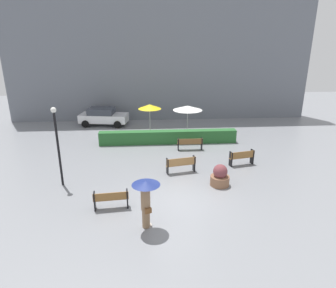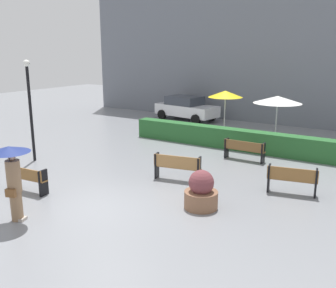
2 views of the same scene
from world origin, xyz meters
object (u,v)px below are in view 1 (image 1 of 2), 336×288
object	(u,v)px
bench_mid_center	(181,164)
patio_umbrella_white	(188,108)
patio_umbrella_yellow	(150,107)
parked_car	(103,116)
bench_far_right	(242,157)
lamp_post	(57,139)
planter_pot	(220,176)
pedestrian_with_umbrella	(146,196)
bench_near_left	(111,199)
bench_back_row	(190,143)

from	to	relation	value
bench_mid_center	patio_umbrella_white	distance (m)	7.48
bench_mid_center	patio_umbrella_white	xyz separation A→B (m)	(1.31, 7.18, 1.67)
patio_umbrella_yellow	parked_car	size ratio (longest dim) A/B	0.56
bench_far_right	lamp_post	xyz separation A→B (m)	(-10.26, -1.92, 2.01)
parked_car	lamp_post	bearing A→B (deg)	-93.06
bench_far_right	lamp_post	world-z (taller)	lamp_post
planter_pot	patio_umbrella_yellow	bearing A→B (deg)	110.56
lamp_post	pedestrian_with_umbrella	bearing A→B (deg)	-43.19
lamp_post	parked_car	xyz separation A→B (m)	(0.63, 11.79, -1.73)
bench_far_right	planter_pot	size ratio (longest dim) A/B	1.37
lamp_post	parked_car	world-z (taller)	lamp_post
bench_near_left	parked_car	distance (m)	14.55
bench_back_row	lamp_post	world-z (taller)	lamp_post
bench_near_left	patio_umbrella_yellow	bearing A→B (deg)	80.30
pedestrian_with_umbrella	patio_umbrella_yellow	bearing A→B (deg)	88.45
planter_pot	lamp_post	distance (m)	8.57
bench_far_right	parked_car	bearing A→B (deg)	134.30
bench_far_right	bench_near_left	size ratio (longest dim) A/B	1.00
bench_far_right	patio_umbrella_yellow	xyz separation A→B (m)	(-5.49, 6.83, 1.73)
bench_mid_center	bench_far_right	bearing A→B (deg)	12.40
bench_far_right	pedestrian_with_umbrella	world-z (taller)	pedestrian_with_umbrella
bench_back_row	parked_car	world-z (taller)	parked_car
bench_back_row	planter_pot	size ratio (longest dim) A/B	1.51
lamp_post	patio_umbrella_yellow	xyz separation A→B (m)	(4.77, 8.76, -0.28)
planter_pot	parked_car	distance (m)	14.60
planter_pot	lamp_post	bearing A→B (deg)	175.63
planter_pot	parked_car	world-z (taller)	parked_car
bench_far_right	patio_umbrella_white	xyz separation A→B (m)	(-2.52, 6.33, 1.69)
bench_back_row	bench_mid_center	world-z (taller)	bench_mid_center
patio_umbrella_yellow	patio_umbrella_white	world-z (taller)	patio_umbrella_yellow
bench_far_right	lamp_post	bearing A→B (deg)	-169.40
bench_far_right	bench_near_left	world-z (taller)	bench_far_right
bench_far_right	parked_car	size ratio (longest dim) A/B	0.36
bench_far_right	planter_pot	distance (m)	3.22
patio_umbrella_yellow	bench_back_row	bearing A→B (deg)	-55.51
bench_far_right	pedestrian_with_umbrella	size ratio (longest dim) A/B	0.75
bench_back_row	pedestrian_with_umbrella	xyz separation A→B (m)	(-3.06, -8.96, 0.95)
bench_mid_center	patio_umbrella_yellow	xyz separation A→B (m)	(-1.66, 7.68, 1.71)
bench_mid_center	parked_car	bearing A→B (deg)	118.43
planter_pot	patio_umbrella_yellow	size ratio (longest dim) A/B	0.48
bench_mid_center	bench_near_left	bearing A→B (deg)	-134.47
parked_car	bench_far_right	bearing A→B (deg)	-45.70
bench_far_right	parked_car	distance (m)	13.79
lamp_post	patio_umbrella_yellow	world-z (taller)	lamp_post
bench_mid_center	parked_car	world-z (taller)	parked_car
pedestrian_with_umbrella	lamp_post	xyz separation A→B (m)	(-4.42, 4.15, 1.10)
bench_near_left	patio_umbrella_white	distance (m)	12.02
bench_mid_center	pedestrian_with_umbrella	xyz separation A→B (m)	(-2.01, -5.23, 0.89)
bench_far_right	bench_mid_center	bearing A→B (deg)	-167.60
pedestrian_with_umbrella	planter_pot	world-z (taller)	pedestrian_with_umbrella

